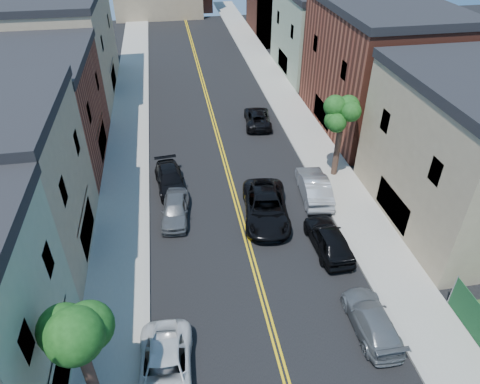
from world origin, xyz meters
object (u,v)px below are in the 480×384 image
black_car_left (170,179)px  silver_car_right (314,187)px  dark_car_right_far (257,118)px  grey_car_left (175,209)px  black_car_right (329,239)px  white_pickup (165,371)px  black_suv_lane (266,207)px  grey_car_right (372,320)px

black_car_left → silver_car_right: size_ratio=0.93×
dark_car_right_far → grey_car_left: bearing=64.0°
dark_car_right_far → black_car_right: bearing=99.5°
grey_car_left → black_car_right: size_ratio=0.91×
white_pickup → black_suv_lane: (6.92, 10.61, 0.13)m
white_pickup → silver_car_right: size_ratio=1.01×
silver_car_right → black_suv_lane: bearing=30.4°
black_car_left → grey_car_right: (9.28, -14.24, -0.02)m
grey_car_left → silver_car_right: size_ratio=0.84×
black_car_left → black_car_right: bearing=-48.0°
white_pickup → dark_car_right_far: (9.19, 24.18, -0.04)m
grey_car_right → black_car_right: (-0.14, 5.95, 0.14)m
grey_car_right → dark_car_right_far: (-0.93, 23.14, 0.01)m
black_car_right → dark_car_right_far: size_ratio=0.97×
black_car_left → black_suv_lane: 7.67m
black_car_right → dark_car_right_far: 17.21m
white_pickup → grey_car_left: grey_car_left is taller
white_pickup → grey_car_left: (1.03, 11.58, 0.01)m
black_car_right → dark_car_right_far: black_car_right is taller
black_car_left → grey_car_right: black_car_left is taller
white_pickup → dark_car_right_far: size_ratio=1.06×
white_pickup → grey_car_left: bearing=88.4°
black_car_right → black_suv_lane: 4.74m
grey_car_left → dark_car_right_far: (8.16, 12.60, -0.05)m
silver_car_right → dark_car_right_far: bearing=-76.6°
grey_car_left → dark_car_right_far: bearing=63.9°
grey_car_left → black_car_right: (8.95, -4.59, 0.08)m
grey_car_left → black_car_left: 3.71m
grey_car_left → grey_car_right: (9.09, -10.54, -0.06)m
white_pickup → grey_car_right: (10.12, 1.04, -0.05)m
grey_car_right → silver_car_right: bearing=-92.5°
grey_car_right → black_suv_lane: bearing=-70.6°
silver_car_right → black_car_left: bearing=-10.6°
black_car_left → black_suv_lane: black_suv_lane is taller
dark_car_right_far → black_suv_lane: 13.77m
grey_car_right → silver_car_right: (0.66, 11.34, 0.17)m
black_car_left → dark_car_right_far: (8.35, 8.90, -0.01)m
dark_car_right_far → black_suv_lane: size_ratio=0.80×
black_car_left → black_suv_lane: (6.07, -4.68, 0.16)m
grey_car_left → black_car_left: grey_car_left is taller
black_car_right → grey_car_right: bearing=89.5°
grey_car_right → black_car_right: black_car_right is taller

